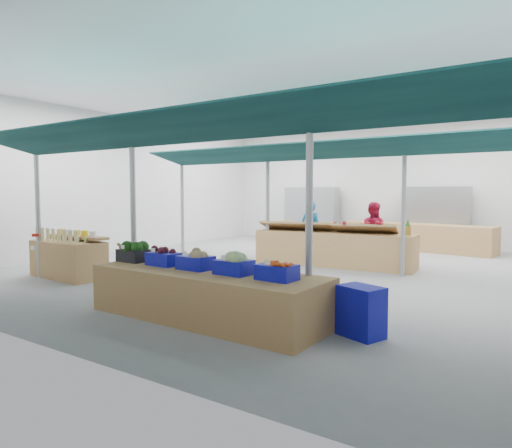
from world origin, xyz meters
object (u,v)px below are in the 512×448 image
object	(u,v)px
vendor_left	(311,229)
vendor_right	(372,232)
veg_counter	(206,295)
crate_stack	(361,311)
bottle_shelf	(70,257)
fruit_counter	(334,249)

from	to	relation	value
vendor_left	vendor_right	bearing A→B (deg)	174.80
veg_counter	vendor_right	size ratio (longest dim) A/B	2.30
vendor_right	crate_stack	bearing A→B (deg)	102.99
vendor_right	bottle_shelf	bearing A→B (deg)	45.38
veg_counter	crate_stack	xyz separation A→B (m)	(2.18, 0.46, -0.03)
vendor_left	vendor_right	distance (m)	1.80
vendor_right	vendor_left	bearing A→B (deg)	-5.20
bottle_shelf	crate_stack	size ratio (longest dim) A/B	2.81
bottle_shelf	vendor_left	size ratio (longest dim) A/B	1.15
bottle_shelf	vendor_right	xyz separation A→B (m)	(4.71, 5.74, 0.36)
veg_counter	vendor_left	distance (m)	6.83
fruit_counter	vendor_left	distance (m)	1.67
fruit_counter	vendor_right	bearing A→B (deg)	56.18
bottle_shelf	veg_counter	bearing A→B (deg)	-7.71
vendor_left	bottle_shelf	bearing A→B (deg)	57.86
bottle_shelf	fruit_counter	bearing A→B (deg)	51.55
fruit_counter	vendor_right	distance (m)	1.31
bottle_shelf	crate_stack	world-z (taller)	bottle_shelf
veg_counter	crate_stack	size ratio (longest dim) A/B	5.59
bottle_shelf	fruit_counter	size ratio (longest dim) A/B	0.46
fruit_counter	vendor_right	world-z (taller)	vendor_right
crate_stack	vendor_left	bearing A→B (deg)	121.85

